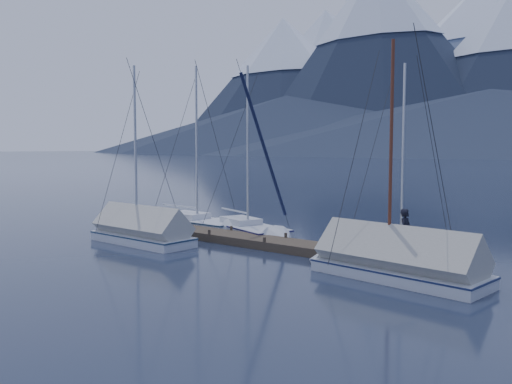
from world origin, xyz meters
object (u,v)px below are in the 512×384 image
sailboat_open_mid (253,232)px  sailboat_covered_far (135,233)px  sailboat_covered_near (385,264)px  sailboat_open_right (410,249)px  person (406,232)px  sailboat_open_left (204,225)px

sailboat_open_mid → sailboat_covered_far: sailboat_open_mid is taller
sailboat_covered_near → sailboat_covered_far: 11.01m
sailboat_open_right → sailboat_covered_far: bearing=-152.7°
sailboat_open_mid → person: (8.07, -1.54, 0.99)m
sailboat_open_mid → person: sailboat_open_mid is taller
sailboat_covered_near → sailboat_covered_far: size_ratio=0.99×
sailboat_covered_far → sailboat_open_left: bearing=96.7°
sailboat_open_right → person: sailboat_open_right is taller
sailboat_open_left → sailboat_covered_far: (0.55, -4.65, 0.24)m
sailboat_open_left → sailboat_open_right: sailboat_open_left is taller
sailboat_open_left → person: 11.42m
sailboat_open_right → sailboat_covered_far: size_ratio=0.97×
sailboat_open_right → sailboat_covered_near: bearing=-77.0°
sailboat_open_mid → sailboat_open_left: bearing=179.4°
sailboat_open_mid → sailboat_covered_near: (8.31, -3.57, 0.25)m
sailboat_covered_far → sailboat_covered_near: bearing=5.5°
sailboat_open_left → sailboat_open_mid: bearing=-0.6°
sailboat_open_left → sailboat_covered_far: sailboat_open_left is taller
sailboat_open_mid → person: bearing=-10.8°
sailboat_open_right → sailboat_covered_far: (-10.01, -5.18, 0.26)m
sailboat_open_left → sailboat_covered_far: 4.69m
sailboat_open_right → sailboat_open_left: bearing=-177.2°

